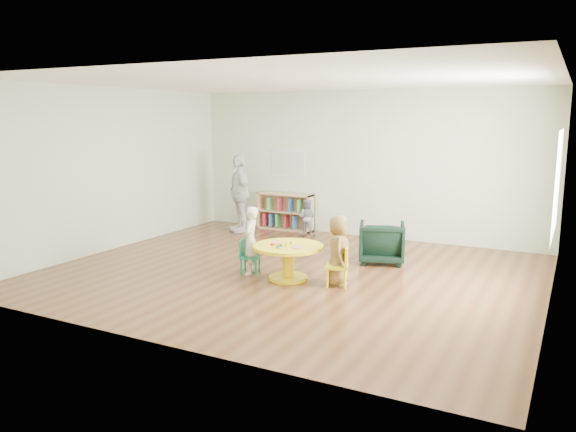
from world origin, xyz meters
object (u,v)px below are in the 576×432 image
object	(u,v)px
activity_table	(288,256)
adult_caretaker	(239,193)
bookshelf	(285,212)
kid_chair_left	(248,255)
toddler	(307,217)
child_right	(338,250)
kid_chair_right	(340,265)
child_left	(250,240)
armchair	(382,242)

from	to	relation	value
activity_table	adult_caretaker	world-z (taller)	adult_caretaker
bookshelf	adult_caretaker	distance (m)	1.03
kid_chair_left	toddler	xyz separation A→B (m)	(-0.37, 2.81, 0.09)
activity_table	child_right	world-z (taller)	child_right
kid_chair_right	toddler	bearing A→B (deg)	15.34
child_right	bookshelf	bearing A→B (deg)	13.75
child_left	activity_table	bearing A→B (deg)	72.00
kid_chair_right	child_right	bearing A→B (deg)	28.99
activity_table	kid_chair_left	distance (m)	0.68
kid_chair_right	child_left	xyz separation A→B (m)	(-1.41, -0.03, 0.20)
activity_table	kid_chair_right	xyz separation A→B (m)	(0.78, 0.04, -0.05)
bookshelf	armchair	xyz separation A→B (m)	(2.61, -1.65, -0.04)
activity_table	child_left	xyz separation A→B (m)	(-0.63, 0.00, 0.16)
child_left	bookshelf	bearing A→B (deg)	-178.53
kid_chair_right	child_left	distance (m)	1.43
bookshelf	armchair	bearing A→B (deg)	-32.28
kid_chair_right	armchair	world-z (taller)	armchair
bookshelf	adult_caretaker	world-z (taller)	adult_caretaker
bookshelf	armchair	size ratio (longest dim) A/B	1.68
adult_caretaker	kid_chair_left	bearing A→B (deg)	-17.82
adult_caretaker	activity_table	bearing A→B (deg)	-8.77
armchair	kid_chair_left	bearing A→B (deg)	26.09
bookshelf	toddler	size ratio (longest dim) A/B	1.65
armchair	toddler	bearing A→B (deg)	-51.73
kid_chair_right	bookshelf	size ratio (longest dim) A/B	0.46
bookshelf	adult_caretaker	bearing A→B (deg)	-138.80
activity_table	bookshelf	size ratio (longest dim) A/B	0.84
child_right	toddler	size ratio (longest dim) A/B	1.35
activity_table	child_right	distance (m)	0.75
kid_chair_right	kid_chair_left	bearing A→B (deg)	73.14
bookshelf	child_left	bearing A→B (deg)	-70.91
armchair	child_left	world-z (taller)	child_left
child_left	adult_caretaker	xyz separation A→B (m)	(-1.81, 2.56, 0.28)
child_left	child_right	xyz separation A→B (m)	(1.36, 0.08, -0.01)
toddler	adult_caretaker	world-z (taller)	adult_caretaker
kid_chair_left	activity_table	bearing A→B (deg)	72.95
child_left	toddler	xyz separation A→B (m)	(-0.42, 2.81, -0.14)
kid_chair_right	bookshelf	xyz separation A→B (m)	(-2.51, 3.15, 0.07)
kid_chair_right	activity_table	bearing A→B (deg)	74.70
activity_table	bookshelf	world-z (taller)	bookshelf
activity_table	adult_caretaker	xyz separation A→B (m)	(-2.44, 2.56, 0.44)
toddler	armchair	bearing A→B (deg)	141.83
bookshelf	toddler	bearing A→B (deg)	-28.55
armchair	child_left	xyz separation A→B (m)	(-1.51, -1.53, 0.18)
kid_chair_right	child_right	world-z (taller)	child_right
armchair	child_right	distance (m)	1.47
kid_chair_left	child_left	distance (m)	0.23
bookshelf	child_left	distance (m)	3.37
kid_chair_right	toddler	xyz separation A→B (m)	(-1.83, 2.78, 0.07)
kid_chair_right	armchair	xyz separation A→B (m)	(0.10, 1.50, 0.03)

